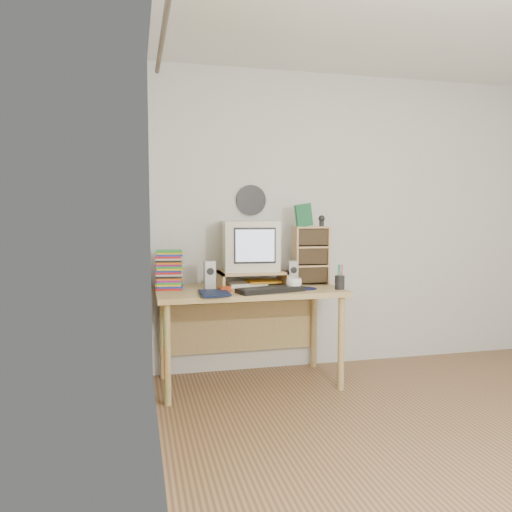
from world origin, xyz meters
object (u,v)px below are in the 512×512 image
crt_monitor (250,246)px  keyboard (270,290)px  diary (200,292)px  desk (247,304)px  cd_rack (311,255)px  mug (294,284)px  dvd_stack (169,272)px

crt_monitor → keyboard: crt_monitor is taller
keyboard → diary: 0.52m
desk → crt_monitor: bearing=61.8°
crt_monitor → cd_rack: size_ratio=0.88×
desk → keyboard: (0.11, -0.28, 0.15)m
cd_rack → desk: bearing=-172.8°
crt_monitor → cd_rack: (0.49, -0.04, -0.08)m
mug → dvd_stack: bearing=163.0°
keyboard → diary: bearing=169.2°
desk → dvd_stack: dvd_stack is taller
desk → dvd_stack: bearing=177.0°
crt_monitor → cd_rack: 0.50m
mug → diary: bearing=-174.8°
dvd_stack → cd_rack: (1.13, 0.02, 0.10)m
mug → diary: (-0.71, -0.06, -0.02)m
keyboard → mug: bearing=-3.3°
cd_rack → diary: 1.03m
cd_rack → diary: (-0.95, -0.36, -0.21)m
mug → crt_monitor: bearing=127.9°
desk → crt_monitor: (0.05, 0.09, 0.45)m
mug → keyboard: bearing=-169.4°
crt_monitor → diary: size_ratio=1.64×
mug → desk: bearing=141.2°
dvd_stack → mug: bearing=-9.5°
keyboard → cd_rack: 0.58m
desk → cd_rack: cd_rack is taller
dvd_stack → mug: dvd_stack is taller
diary → cd_rack: bearing=22.2°
diary → dvd_stack: bearing=120.2°
desk → crt_monitor: 0.46m
mug → diary: 0.71m
keyboard → crt_monitor: bearing=86.3°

